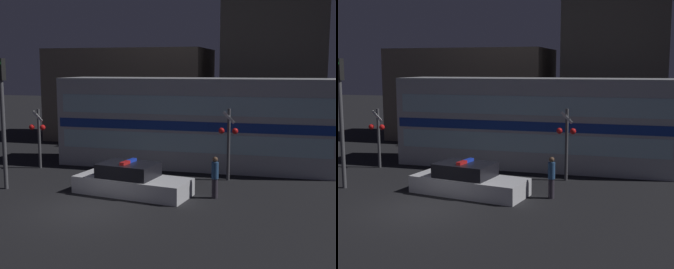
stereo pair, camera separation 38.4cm
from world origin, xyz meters
TOP-DOWN VIEW (x-y plane):
  - ground_plane at (0.00, 0.00)m, footprint 120.00×120.00m
  - train at (2.28, 8.43)m, footprint 14.12×3.19m
  - police_car at (0.86, 2.42)m, footprint 4.97×2.58m
  - pedestrian at (4.25, 2.67)m, footprint 0.28×0.28m
  - crossing_signal_near at (4.35, 5.72)m, footprint 0.89×0.37m
  - crossing_signal_far at (-5.32, 5.81)m, footprint 0.89×0.37m
  - traffic_light_corner at (-4.57, 1.79)m, footprint 0.30×0.46m
  - building_left at (-4.23, 16.96)m, footprint 11.02×6.33m
  - building_center at (5.81, 17.24)m, footprint 6.40×6.48m

SIDE VIEW (x-z plane):
  - ground_plane at x=0.00m, z-range 0.00..0.00m
  - police_car at x=0.86m, z-range -0.18..1.21m
  - pedestrian at x=4.25m, z-range 0.02..1.69m
  - crossing_signal_far at x=-5.32m, z-range 0.26..3.30m
  - crossing_signal_near at x=4.35m, z-range 0.27..3.56m
  - train at x=2.28m, z-range 0.00..4.58m
  - building_left at x=-4.23m, z-range 0.00..6.39m
  - traffic_light_corner at x=-4.57m, z-range 0.67..6.16m
  - building_center at x=5.81m, z-range 0.00..10.96m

